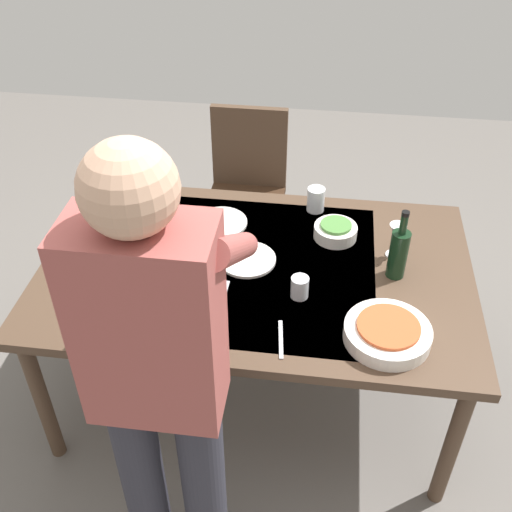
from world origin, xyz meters
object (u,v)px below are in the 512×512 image
Objects in this scene: chair_near at (247,183)px; person_server at (160,376)px; water_cup_near_right at (300,287)px; dining_table at (256,277)px; wine_glass_left at (397,235)px; water_cup_near_left at (316,199)px; dinner_plate_far at (247,259)px; wine_bottle at (398,252)px; dinner_plate_near at (221,223)px; serving_bowl_pasta at (387,332)px; side_bowl_salad at (336,231)px.

person_server is at bearing 90.33° from chair_near.
water_cup_near_right is (-0.34, -0.64, -0.20)m from person_server.
dining_table is 11.25× the size of wine_glass_left.
dinner_plate_far is (0.25, 0.40, -0.05)m from water_cup_near_left.
wine_bottle is 0.59m from dinner_plate_far.
dinner_plate_far is at bearing -39.33° from water_cup_near_right.
person_server reaches higher than dinner_plate_near.
dinner_plate_near is (0.40, 0.16, -0.05)m from water_cup_near_left.
person_server reaches higher than water_cup_near_right.
serving_bowl_pasta is 0.60m from side_bowl_salad.
dinner_plate_near is at bearing -9.74° from wine_glass_left.
dining_table is at bearing 14.42° from wine_glass_left.
wine_bottle reaches higher than dinner_plate_far.
water_cup_near_left is 0.37× the size of serving_bowl_pasta.
water_cup_near_right is at bearing 140.67° from dinner_plate_far.
wine_bottle is at bearing 178.91° from dinner_plate_far.
side_bowl_salad is (0.19, -0.57, 0.00)m from serving_bowl_pasta.
wine_bottle is 0.53m from water_cup_near_left.
wine_glass_left reaches higher than dining_table.
water_cup_near_left is at bearing -116.25° from dining_table.
water_cup_near_left is at bearing 127.72° from chair_near.
chair_near reaches higher than dinner_plate_near.
person_server is 5.63× the size of serving_bowl_pasta.
serving_bowl_pasta is at bearing 145.84° from dinner_plate_far.
side_bowl_salad is at bearing -42.16° from wine_bottle.
person_server is at bearing 61.88° from water_cup_near_right.
dinner_plate_far is (-0.15, 0.24, 0.00)m from dinner_plate_near.
wine_bottle is 3.44× the size of water_cup_near_right.
dinner_plate_near is (0.49, -0.03, -0.03)m from side_bowl_salad.
chair_near is 0.67m from water_cup_near_left.
dining_table is at bearing 37.47° from side_bowl_salad.
side_bowl_salad is at bearing -149.27° from dinner_plate_far.
wine_bottle is at bearing 129.14° from water_cup_near_left.
wine_bottle reaches higher than serving_bowl_pasta.
dining_table is 0.39m from side_bowl_salad.
dining_table is at bearing -101.36° from person_server.
person_server is at bearing 81.68° from dinner_plate_far.
dining_table is 0.61m from serving_bowl_pasta.
person_server is at bearing 65.73° from side_bowl_salad.
water_cup_near_right is 0.40m from side_bowl_salad.
wine_glass_left is at bearing -169.24° from dinner_plate_far.
wine_bottle is (-0.71, 0.90, 0.30)m from chair_near.
chair_near is 6.03× the size of wine_glass_left.
wine_glass_left is 0.47m from water_cup_near_right.
dining_table is at bearing 100.49° from chair_near.
wine_bottle is at bearing 89.75° from wine_glass_left.
water_cup_near_right is (-0.18, 0.15, 0.10)m from dining_table.
serving_bowl_pasta is at bearing -145.05° from person_server.
water_cup_near_right is (0.36, 0.17, -0.07)m from wine_bottle.
water_cup_near_left is 0.43m from dinner_plate_near.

